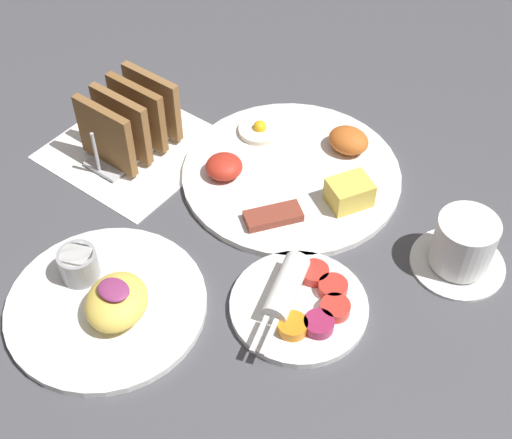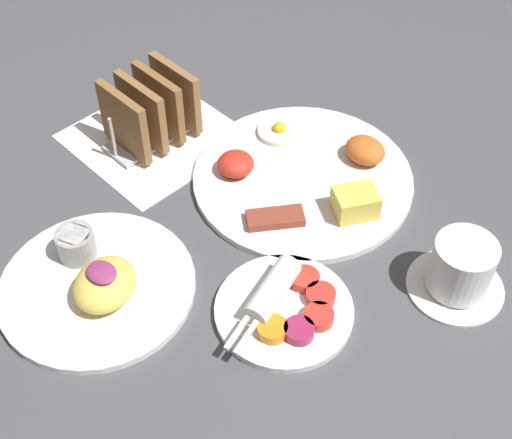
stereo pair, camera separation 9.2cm
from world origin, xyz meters
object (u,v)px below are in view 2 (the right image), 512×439
at_px(plate_foreground, 97,281).
at_px(coffee_cup, 461,269).
at_px(plate_condiments, 287,305).
at_px(toast_rack, 151,110).
at_px(plate_breakfast, 306,176).

distance_m(plate_foreground, coffee_cup, 0.44).
bearing_deg(plate_condiments, coffee_cup, 55.22).
bearing_deg(plate_condiments, plate_foreground, -142.76).
bearing_deg(coffee_cup, toast_rack, -169.80).
xyz_separation_m(plate_breakfast, plate_condiments, (0.14, -0.18, 0.00)).
bearing_deg(coffee_cup, plate_foreground, -134.20).
relative_size(toast_rack, coffee_cup, 1.23).
distance_m(plate_breakfast, plate_foreground, 0.33).
height_order(toast_rack, coffee_cup, toast_rack).
xyz_separation_m(toast_rack, coffee_cup, (0.48, 0.09, -0.02)).
bearing_deg(plate_condiments, plate_breakfast, 127.13).
relative_size(plate_condiments, plate_foreground, 0.76).
bearing_deg(toast_rack, plate_breakfast, 22.70).
height_order(plate_condiments, toast_rack, toast_rack).
height_order(plate_condiments, plate_foreground, plate_foreground).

